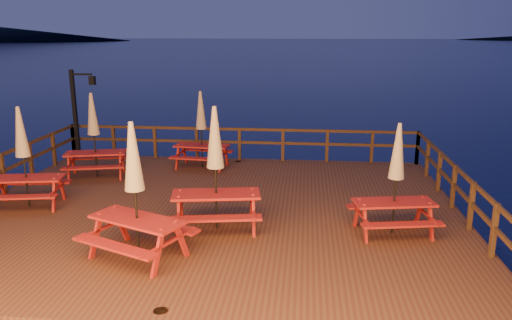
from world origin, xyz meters
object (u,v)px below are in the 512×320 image
Objects in this scene: lamp_post at (79,106)px; picnic_table_1 at (201,128)px; picnic_table_2 at (23,156)px; picnic_table_0 at (135,189)px.

picnic_table_1 is at bearing -10.18° from lamp_post.
picnic_table_1 is at bearing 38.17° from picnic_table_2.
picnic_table_2 is (-3.67, 2.52, -0.08)m from picnic_table_0.
picnic_table_2 is at bearing -81.04° from lamp_post.
picnic_table_0 reaches higher than picnic_table_2.
picnic_table_2 reaches higher than picnic_table_1.
lamp_post is 1.19× the size of picnic_table_2.
picnic_table_1 is (4.32, -0.78, -0.53)m from lamp_post.
picnic_table_2 is (0.76, -4.80, -0.49)m from lamp_post.
picnic_table_0 is at bearing -82.66° from picnic_table_1.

